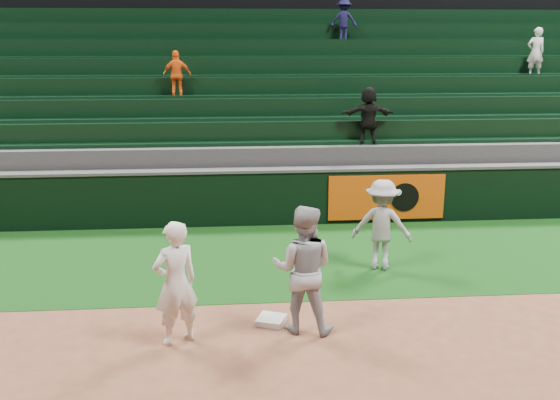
% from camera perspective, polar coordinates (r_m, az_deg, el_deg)
% --- Properties ---
extents(ground, '(70.00, 70.00, 0.00)m').
position_cam_1_polar(ground, '(9.06, -1.41, -11.76)').
color(ground, brown).
rests_on(ground, ground).
extents(foul_grass, '(36.00, 4.20, 0.01)m').
position_cam_1_polar(foul_grass, '(11.81, -2.26, -5.27)').
color(foul_grass, '#0C330E').
rests_on(foul_grass, ground).
extents(first_base, '(0.49, 0.49, 0.09)m').
position_cam_1_polar(first_base, '(9.24, -0.80, -10.91)').
color(first_base, silver).
rests_on(first_base, ground).
extents(first_baseman, '(0.75, 0.66, 1.72)m').
position_cam_1_polar(first_baseman, '(8.48, -9.53, -7.51)').
color(first_baseman, silver).
rests_on(first_baseman, ground).
extents(baserunner, '(1.03, 0.89, 1.82)m').
position_cam_1_polar(baserunner, '(8.70, 2.13, -6.33)').
color(baserunner, '#9B9EA5').
rests_on(baserunner, ground).
extents(base_coach, '(1.18, 0.89, 1.62)m').
position_cam_1_polar(base_coach, '(11.17, 9.28, -2.24)').
color(base_coach, '#9C9FA9').
rests_on(base_coach, foul_grass).
extents(field_wall, '(36.00, 0.45, 1.25)m').
position_cam_1_polar(field_wall, '(13.73, -2.58, 0.33)').
color(field_wall, black).
rests_on(field_wall, ground).
extents(stadium_seating, '(36.00, 5.95, 5.08)m').
position_cam_1_polar(stadium_seating, '(17.23, -3.20, 6.87)').
color(stadium_seating, '#343436').
rests_on(stadium_seating, ground).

